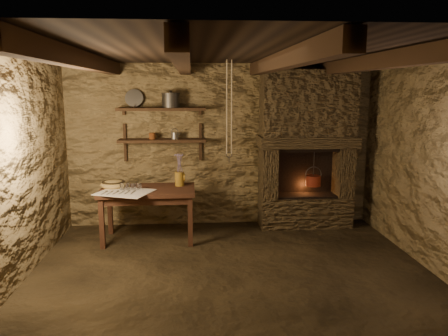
{
  "coord_description": "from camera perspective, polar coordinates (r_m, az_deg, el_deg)",
  "views": [
    {
      "loc": [
        -0.43,
        -4.46,
        2.03
      ],
      "look_at": [
        -0.03,
        0.9,
        1.06
      ],
      "focal_mm": 35.0,
      "sensor_mm": 36.0,
      "label": 1
    }
  ],
  "objects": [
    {
      "name": "hanging_ropes",
      "position": [
        5.54,
        0.69,
        7.89
      ],
      "size": [
        0.08,
        0.08,
        1.2
      ],
      "primitive_type": null,
      "color": "beige",
      "rests_on": "ceiling"
    },
    {
      "name": "back_wall",
      "position": [
        6.53,
        -0.48,
        2.97
      ],
      "size": [
        4.5,
        0.04,
        2.4
      ],
      "primitive_type": "cube",
      "color": "brown",
      "rests_on": "floor"
    },
    {
      "name": "iron_stockpot",
      "position": [
        6.31,
        -6.95,
        8.7
      ],
      "size": [
        0.33,
        0.33,
        0.19
      ],
      "primitive_type": "cylinder",
      "rotation": [
        0.0,
        0.0,
        -0.38
      ],
      "color": "#292724",
      "rests_on": "shelf_upper"
    },
    {
      "name": "drinking_glasses",
      "position": [
        5.88,
        -12.46,
        -2.37
      ],
      "size": [
        0.21,
        0.06,
        0.08
      ],
      "primitive_type": null,
      "color": "silver",
      "rests_on": "linen_cloth"
    },
    {
      "name": "beam_mid_left",
      "position": [
        4.47,
        -5.35,
        13.81
      ],
      "size": [
        0.14,
        3.95,
        0.16
      ],
      "primitive_type": "cube",
      "color": "black",
      "rests_on": "ceiling"
    },
    {
      "name": "right_wall",
      "position": [
        5.27,
        26.34,
        0.13
      ],
      "size": [
        0.04,
        4.0,
        2.4
      ],
      "primitive_type": "cube",
      "color": "brown",
      "rests_on": "floor"
    },
    {
      "name": "ceiling",
      "position": [
        4.5,
        1.24,
        14.98
      ],
      "size": [
        4.5,
        4.0,
        0.04
      ],
      "primitive_type": "cube",
      "color": "black",
      "rests_on": "back_wall"
    },
    {
      "name": "shelf_lower",
      "position": [
        6.36,
        -8.06,
        3.58
      ],
      "size": [
        1.25,
        0.3,
        0.04
      ],
      "primitive_type": "cube",
      "color": "black",
      "rests_on": "back_wall"
    },
    {
      "name": "tin_pan",
      "position": [
        6.46,
        -11.65,
        8.92
      ],
      "size": [
        0.27,
        0.13,
        0.26
      ],
      "primitive_type": "cylinder",
      "rotation": [
        1.26,
        0.0,
        -0.06
      ],
      "color": "#959691",
      "rests_on": "shelf_upper"
    },
    {
      "name": "beam_far_right",
      "position": [
        4.87,
        19.58,
        12.99
      ],
      "size": [
        0.14,
        3.95,
        0.16
      ],
      "primitive_type": "cube",
      "color": "black",
      "rests_on": "ceiling"
    },
    {
      "name": "shelf_upper",
      "position": [
        6.32,
        -8.17,
        7.63
      ],
      "size": [
        1.25,
        0.3,
        0.04
      ],
      "primitive_type": "cube",
      "color": "black",
      "rests_on": "back_wall"
    },
    {
      "name": "linen_cloth",
      "position": [
        5.78,
        -12.83,
        -3.09
      ],
      "size": [
        0.8,
        0.73,
        0.01
      ],
      "primitive_type": "cube",
      "rotation": [
        0.0,
        0.0,
        -0.38
      ],
      "color": "white",
      "rests_on": "work_table"
    },
    {
      "name": "beam_far_left",
      "position": [
        4.6,
        -18.26,
        13.25
      ],
      "size": [
        0.14,
        3.95,
        0.16
      ],
      "primitive_type": "cube",
      "color": "black",
      "rests_on": "ceiling"
    },
    {
      "name": "front_wall",
      "position": [
        2.63,
        5.32,
        -8.18
      ],
      "size": [
        4.5,
        0.04,
        2.4
      ],
      "primitive_type": "cube",
      "color": "brown",
      "rests_on": "floor"
    },
    {
      "name": "left_wall",
      "position": [
        4.89,
        -26.07,
        -0.56
      ],
      "size": [
        0.04,
        4.0,
        2.4
      ],
      "primitive_type": "cube",
      "color": "brown",
      "rests_on": "floor"
    },
    {
      "name": "floor",
      "position": [
        4.92,
        1.12,
        -14.1
      ],
      "size": [
        4.5,
        4.5,
        0.0
      ],
      "primitive_type": "plane",
      "color": "black",
      "rests_on": "ground"
    },
    {
      "name": "stoneware_jug",
      "position": [
        6.02,
        -5.82,
        -0.53
      ],
      "size": [
        0.17,
        0.17,
        0.45
      ],
      "rotation": [
        0.0,
        0.0,
        0.4
      ],
      "color": "olive",
      "rests_on": "work_table"
    },
    {
      "name": "beam_mid_right",
      "position": [
        4.57,
        7.67,
        13.69
      ],
      "size": [
        0.14,
        3.95,
        0.16
      ],
      "primitive_type": "cube",
      "color": "black",
      "rests_on": "ceiling"
    },
    {
      "name": "pewter_cutlery_row",
      "position": [
        5.75,
        -12.86,
        -3.05
      ],
      "size": [
        0.59,
        0.4,
        0.01
      ],
      "primitive_type": null,
      "rotation": [
        0.0,
        0.0,
        -0.38
      ],
      "color": "gray",
      "rests_on": "linen_cloth"
    },
    {
      "name": "wooden_bowl",
      "position": [
        6.08,
        -14.24,
        -2.12
      ],
      "size": [
        0.46,
        0.46,
        0.12
      ],
      "primitive_type": "ellipsoid",
      "rotation": [
        0.0,
        0.0,
        0.38
      ],
      "color": "#A08145",
      "rests_on": "work_table"
    },
    {
      "name": "small_kettle",
      "position": [
        6.34,
        -6.43,
        4.22
      ],
      "size": [
        0.16,
        0.13,
        0.15
      ],
      "primitive_type": null,
      "rotation": [
        0.0,
        0.0,
        -0.23
      ],
      "color": "#959691",
      "rests_on": "shelf_lower"
    },
    {
      "name": "work_table",
      "position": [
        6.02,
        -9.85,
        -5.73
      ],
      "size": [
        1.26,
        0.72,
        0.72
      ],
      "rotation": [
        0.0,
        0.0,
        0.0
      ],
      "color": "#341C12",
      "rests_on": "floor"
    },
    {
      "name": "rusty_tin",
      "position": [
        6.36,
        -9.36,
        4.14
      ],
      "size": [
        0.11,
        0.11,
        0.09
      ],
      "primitive_type": "cylinder",
      "rotation": [
        0.0,
        0.0,
        0.32
      ],
      "color": "#512610",
      "rests_on": "shelf_lower"
    },
    {
      "name": "hearth",
      "position": [
        6.5,
        10.73,
        3.0
      ],
      "size": [
        1.43,
        0.51,
        2.3
      ],
      "color": "#372A1B",
      "rests_on": "floor"
    },
    {
      "name": "red_pot",
      "position": [
        6.57,
        11.58,
        -1.55
      ],
      "size": [
        0.25,
        0.23,
        0.54
      ],
      "rotation": [
        0.0,
        0.0,
        -0.07
      ],
      "color": "maroon",
      "rests_on": "hearth"
    }
  ]
}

